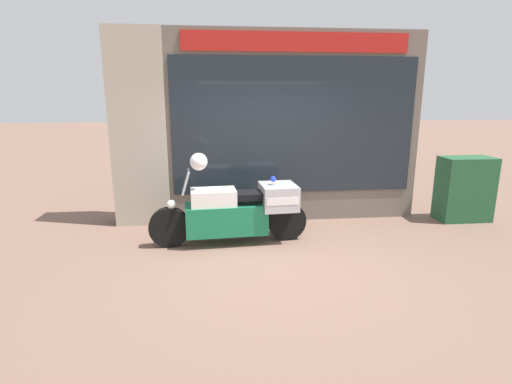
% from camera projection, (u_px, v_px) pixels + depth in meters
% --- Properties ---
extents(ground_plane, '(60.00, 60.00, 0.00)m').
position_uv_depth(ground_plane, '(287.00, 260.00, 5.60)').
color(ground_plane, '#7A5B4C').
extents(shop_building, '(5.46, 0.55, 3.35)m').
position_uv_depth(shop_building, '(246.00, 128.00, 7.10)').
color(shop_building, '#6B6056').
rests_on(shop_building, ground).
extents(window_display, '(4.06, 0.30, 1.79)m').
position_uv_depth(window_display, '(289.00, 194.00, 7.50)').
color(window_display, slate).
rests_on(window_display, ground).
extents(paramedic_motorcycle, '(2.44, 0.67, 1.17)m').
position_uv_depth(paramedic_motorcycle, '(239.00, 210.00, 6.16)').
color(paramedic_motorcycle, black).
rests_on(paramedic_motorcycle, ground).
extents(utility_cabinet, '(0.92, 0.51, 1.17)m').
position_uv_depth(utility_cabinet, '(465.00, 189.00, 7.29)').
color(utility_cabinet, '#235633').
rests_on(utility_cabinet, ground).
extents(white_helmet, '(0.26, 0.26, 0.26)m').
position_uv_depth(white_helmet, '(199.00, 162.00, 5.88)').
color(white_helmet, white).
rests_on(white_helmet, paramedic_motorcycle).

